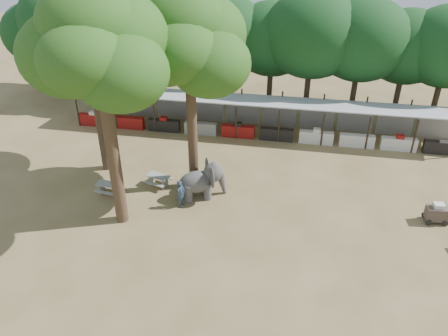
% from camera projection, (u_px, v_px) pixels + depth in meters
% --- Properties ---
extents(ground, '(100.00, 100.00, 0.00)m').
position_uv_depth(ground, '(226.00, 258.00, 20.87)').
color(ground, brown).
rests_on(ground, ground).
extents(vendor_stalls, '(28.00, 2.99, 2.80)m').
position_uv_depth(vendor_stalls, '(259.00, 118.00, 31.97)').
color(vendor_stalls, '#9B9EA2').
rests_on(vendor_stalls, ground).
extents(yard_tree_left, '(7.10, 6.90, 11.02)m').
position_uv_depth(yard_tree_left, '(87.00, 39.00, 24.17)').
color(yard_tree_left, '#332316').
rests_on(yard_tree_left, ground).
extents(yard_tree_center, '(7.10, 6.90, 12.04)m').
position_uv_depth(yard_tree_center, '(96.00, 47.00, 18.96)').
color(yard_tree_center, '#332316').
rests_on(yard_tree_center, ground).
extents(yard_tree_back, '(7.10, 6.90, 11.36)m').
position_uv_depth(yard_tree_back, '(187.00, 42.00, 22.22)').
color(yard_tree_back, '#332316').
rests_on(yard_tree_back, ground).
extents(backdrop_trees, '(46.46, 5.95, 8.33)m').
position_uv_depth(backdrop_trees, '(269.00, 41.00, 34.12)').
color(backdrop_trees, '#332316').
rests_on(backdrop_trees, ground).
extents(elephant, '(2.88, 2.29, 2.16)m').
position_uv_depth(elephant, '(202.00, 181.00, 24.83)').
color(elephant, '#3E3C3C').
rests_on(elephant, ground).
extents(handler, '(0.56, 0.68, 1.62)m').
position_uv_depth(handler, '(181.00, 194.00, 24.15)').
color(handler, '#26384C').
rests_on(handler, ground).
extents(picnic_table_near, '(1.47, 1.35, 0.67)m').
position_uv_depth(picnic_table_near, '(108.00, 187.00, 25.42)').
color(picnic_table_near, gray).
rests_on(picnic_table_near, ground).
extents(picnic_table_far, '(1.66, 1.57, 0.68)m').
position_uv_depth(picnic_table_far, '(158.00, 179.00, 26.17)').
color(picnic_table_far, gray).
rests_on(picnic_table_far, ground).
extents(cart_back, '(1.25, 0.88, 1.16)m').
position_uv_depth(cart_back, '(437.00, 213.00, 23.04)').
color(cart_back, '#3C3029').
rests_on(cart_back, ground).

